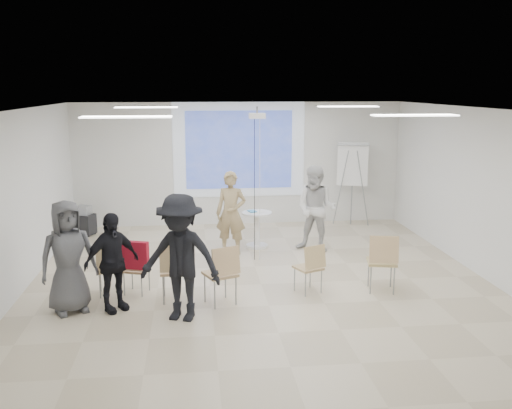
{
  "coord_description": "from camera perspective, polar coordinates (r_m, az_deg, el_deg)",
  "views": [
    {
      "loc": [
        -1.14,
        -9.34,
        3.38
      ],
      "look_at": [
        0.0,
        0.8,
        1.25
      ],
      "focal_mm": 40.0,
      "sensor_mm": 36.0,
      "label": 1
    }
  ],
  "objects": [
    {
      "name": "floor",
      "position": [
        10.01,
        0.52,
        -8.24
      ],
      "size": [
        8.0,
        9.0,
        0.1
      ],
      "primitive_type": "cube",
      "color": "beige",
      "rests_on": "ground"
    },
    {
      "name": "ceiling",
      "position": [
        9.41,
        0.55,
        9.79
      ],
      "size": [
        8.0,
        9.0,
        0.1
      ],
      "primitive_type": "cube",
      "color": "white",
      "rests_on": "wall_back"
    },
    {
      "name": "wall_back",
      "position": [
        14.06,
        -1.71,
        4.1
      ],
      "size": [
        8.0,
        0.1,
        3.0
      ],
      "primitive_type": "cube",
      "color": "silver",
      "rests_on": "floor"
    },
    {
      "name": "wall_left",
      "position": [
        9.96,
        -23.27,
        -0.06
      ],
      "size": [
        0.1,
        9.0,
        3.0
      ],
      "primitive_type": "cube",
      "color": "silver",
      "rests_on": "floor"
    },
    {
      "name": "wall_right",
      "position": [
        10.85,
        22.29,
        0.92
      ],
      "size": [
        0.1,
        9.0,
        3.0
      ],
      "primitive_type": "cube",
      "color": "silver",
      "rests_on": "floor"
    },
    {
      "name": "projection_halo",
      "position": [
        13.95,
        -1.7,
        5.49
      ],
      "size": [
        3.2,
        0.01,
        2.3
      ],
      "primitive_type": "cube",
      "color": "silver",
      "rests_on": "wall_back"
    },
    {
      "name": "projection_image",
      "position": [
        13.94,
        -1.69,
        5.48
      ],
      "size": [
        2.6,
        0.01,
        1.9
      ],
      "primitive_type": "cube",
      "color": "#3750BB",
      "rests_on": "wall_back"
    },
    {
      "name": "pedestal_table",
      "position": [
        12.11,
        0.08,
        -2.27
      ],
      "size": [
        0.78,
        0.78,
        0.79
      ],
      "rotation": [
        0.0,
        0.0,
        0.27
      ],
      "color": "white",
      "rests_on": "floor"
    },
    {
      "name": "player_left",
      "position": [
        11.5,
        -2.52,
        -0.33
      ],
      "size": [
        0.82,
        0.67,
        1.93
      ],
      "primitive_type": "imported",
      "rotation": [
        0.0,
        0.0,
        -0.3
      ],
      "color": "tan",
      "rests_on": "floor"
    },
    {
      "name": "player_right",
      "position": [
        11.8,
        6.06,
        0.02
      ],
      "size": [
        1.2,
        1.12,
        1.97
      ],
      "primitive_type": "imported",
      "rotation": [
        0.0,
        0.0,
        -0.49
      ],
      "color": "silver",
      "rests_on": "floor"
    },
    {
      "name": "controller_left",
      "position": [
        11.7,
        -1.74,
        1.42
      ],
      "size": [
        0.07,
        0.12,
        0.04
      ],
      "primitive_type": "cube",
      "rotation": [
        0.0,
        0.0,
        -0.3
      ],
      "color": "white",
      "rests_on": "player_left"
    },
    {
      "name": "controller_right",
      "position": [
        11.94,
        4.99,
        1.87
      ],
      "size": [
        0.09,
        0.13,
        0.04
      ],
      "primitive_type": "cube",
      "rotation": [
        0.0,
        0.0,
        -0.49
      ],
      "color": "white",
      "rests_on": "player_right"
    },
    {
      "name": "chair_far_left",
      "position": [
        9.62,
        -14.45,
        -5.98
      ],
      "size": [
        0.45,
        0.48,
        0.86
      ],
      "rotation": [
        0.0,
        0.0,
        0.12
      ],
      "color": "tan",
      "rests_on": "floor"
    },
    {
      "name": "chair_left_mid",
      "position": [
        9.58,
        -12.07,
        -6.09
      ],
      "size": [
        0.49,
        0.51,
        0.81
      ],
      "rotation": [
        0.0,
        0.0,
        -0.33
      ],
      "color": "tan",
      "rests_on": "floor"
    },
    {
      "name": "chair_left_inner",
      "position": [
        9.11,
        -8.11,
        -6.18
      ],
      "size": [
        0.47,
        0.51,
        0.99
      ],
      "rotation": [
        0.0,
        0.0,
        0.02
      ],
      "color": "tan",
      "rests_on": "floor"
    },
    {
      "name": "chair_center",
      "position": [
        8.92,
        -3.38,
        -6.57
      ],
      "size": [
        0.61,
        0.63,
        0.97
      ],
      "rotation": [
        0.0,
        0.0,
        0.4
      ],
      "color": "tan",
      "rests_on": "floor"
    },
    {
      "name": "chair_right_inner",
      "position": [
        9.45,
        5.5,
        -5.99
      ],
      "size": [
        0.53,
        0.55,
        0.85
      ],
      "rotation": [
        0.0,
        0.0,
        0.41
      ],
      "color": "tan",
      "rests_on": "floor"
    },
    {
      "name": "chair_right_far",
      "position": [
        9.66,
        12.54,
        -5.26
      ],
      "size": [
        0.56,
        0.59,
        1.0
      ],
      "rotation": [
        0.0,
        0.0,
        -0.21
      ],
      "color": "tan",
      "rests_on": "floor"
    },
    {
      "name": "red_jacket",
      "position": [
        9.36,
        -12.08,
        -4.98
      ],
      "size": [
        0.48,
        0.26,
        0.45
      ],
      "primitive_type": "cube",
      "rotation": [
        0.0,
        0.0,
        -0.33
      ],
      "color": "#AE1528",
      "rests_on": "chair_left_mid"
    },
    {
      "name": "laptop",
      "position": [
        9.23,
        -8.09,
        -6.3
      ],
      "size": [
        0.37,
        0.27,
        0.03
      ],
      "primitive_type": "imported",
      "rotation": [
        0.0,
        0.0,
        3.16
      ],
      "color": "black",
      "rests_on": "chair_left_inner"
    },
    {
      "name": "audience_left",
      "position": [
        8.88,
        -14.26,
        -4.94
      ],
      "size": [
        1.19,
        1.1,
        1.76
      ],
      "primitive_type": "imported",
      "rotation": [
        0.0,
        0.0,
        0.65
      ],
      "color": "black",
      "rests_on": "floor"
    },
    {
      "name": "audience_mid",
      "position": [
        8.31,
        -7.59,
        -4.48
      ],
      "size": [
        1.55,
        1.19,
        2.13
      ],
      "primitive_type": "imported",
      "rotation": [
        0.0,
        0.0,
        -0.36
      ],
      "color": "black",
      "rests_on": "floor"
    },
    {
      "name": "audience_outer",
      "position": [
        9.0,
        -18.33,
        -4.37
      ],
      "size": [
        1.12,
        0.98,
        1.94
      ],
      "primitive_type": "imported",
      "rotation": [
        0.0,
        0.0,
        0.46
      ],
      "color": "#55565A",
      "rests_on": "floor"
    },
    {
      "name": "flipchart_easel",
      "position": [
        14.03,
        9.64,
        3.9
      ],
      "size": [
        0.84,
        0.66,
        2.03
      ],
      "rotation": [
        0.0,
        0.0,
        -0.3
      ],
      "color": "#96999E",
      "rests_on": "floor"
    },
    {
      "name": "av_cart",
      "position": [
        13.7,
        -16.84,
        -1.65
      ],
      "size": [
        0.56,
        0.51,
        0.69
      ],
      "rotation": [
        0.0,
        0.0,
        -0.38
      ],
      "color": "black",
      "rests_on": "floor"
    },
    {
      "name": "ceiling_projector",
      "position": [
        10.92,
        0.11,
        8.16
      ],
      "size": [
        0.3,
        0.25,
        3.0
      ],
      "color": "white",
      "rests_on": "ceiling"
    },
    {
      "name": "fluor_panel_nw",
      "position": [
        11.38,
        -10.9,
        9.52
      ],
      "size": [
        1.2,
        0.3,
        0.02
      ],
      "primitive_type": "cube",
      "color": "white",
      "rests_on": "ceiling"
    },
    {
      "name": "fluor_panel_ne",
      "position": [
        11.77,
        9.19,
        9.65
      ],
      "size": [
        1.2,
        0.3,
        0.02
      ],
      "primitive_type": "cube",
      "color": "white",
      "rests_on": "ceiling"
    },
    {
      "name": "fluor_panel_sw",
      "position": [
        7.9,
        -12.8,
        8.53
      ],
      "size": [
        1.2,
        0.3,
        0.02
      ],
      "primitive_type": "cube",
      "color": "white",
      "rests_on": "ceiling"
    },
    {
      "name": "fluor_panel_se",
      "position": [
        8.45,
        15.58,
        8.59
      ],
      "size": [
        1.2,
        0.3,
        0.02
      ],
      "primitive_type": "cube",
      "color": "white",
      "rests_on": "ceiling"
    }
  ]
}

